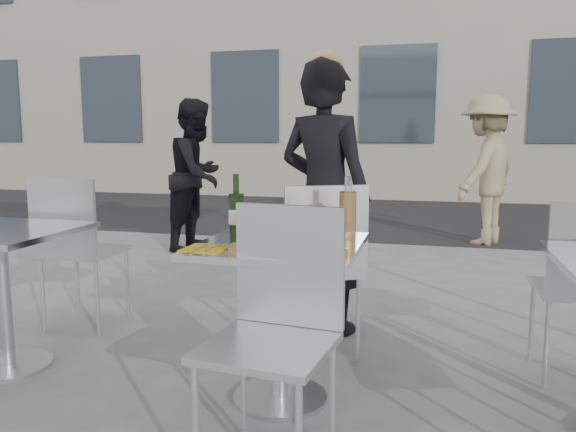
% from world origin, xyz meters
% --- Properties ---
extents(ground, '(80.00, 80.00, 0.00)m').
position_xyz_m(ground, '(0.00, 0.00, 0.00)').
color(ground, '#5F5F61').
extents(street_asphalt, '(24.00, 5.00, 0.00)m').
position_xyz_m(street_asphalt, '(0.00, 6.50, 0.00)').
color(street_asphalt, black).
rests_on(street_asphalt, ground).
extents(main_table, '(0.72, 0.72, 0.75)m').
position_xyz_m(main_table, '(0.00, 0.00, 0.54)').
color(main_table, '#B7BABF').
rests_on(main_table, ground).
extents(side_table_left, '(0.72, 0.72, 0.75)m').
position_xyz_m(side_table_left, '(-1.50, 0.00, 0.54)').
color(side_table_left, '#B7BABF').
rests_on(side_table_left, ground).
extents(chair_far, '(0.59, 0.60, 0.97)m').
position_xyz_m(chair_far, '(0.09, 0.53, 0.58)').
color(chair_far, silver).
rests_on(chair_far, ground).
extents(chair_near, '(0.49, 0.50, 0.97)m').
position_xyz_m(chair_near, '(0.12, -0.46, 0.57)').
color(chair_near, silver).
rests_on(chair_near, ground).
extents(side_chair_lfar, '(0.46, 0.47, 0.97)m').
position_xyz_m(side_chair_lfar, '(-1.50, 0.63, 0.58)').
color(side_chair_lfar, silver).
rests_on(side_chair_lfar, ground).
extents(woman_diner, '(0.71, 0.58, 1.69)m').
position_xyz_m(woman_diner, '(0.01, 1.03, 0.84)').
color(woman_diner, black).
rests_on(woman_diner, ground).
extents(pedestrian_a, '(0.71, 0.86, 1.62)m').
position_xyz_m(pedestrian_a, '(-1.79, 3.24, 0.81)').
color(pedestrian_a, black).
rests_on(pedestrian_a, ground).
extents(pedestrian_b, '(1.08, 1.26, 1.69)m').
position_xyz_m(pedestrian_b, '(1.26, 4.32, 0.85)').
color(pedestrian_b, '#91835D').
rests_on(pedestrian_b, ground).
extents(pizza_near, '(0.32, 0.32, 0.02)m').
position_xyz_m(pizza_near, '(-0.01, -0.17, 0.76)').
color(pizza_near, tan).
rests_on(pizza_near, main_table).
extents(pizza_far, '(0.30, 0.30, 0.03)m').
position_xyz_m(pizza_far, '(0.08, 0.22, 0.77)').
color(pizza_far, white).
rests_on(pizza_far, main_table).
extents(salad_plate, '(0.22, 0.22, 0.09)m').
position_xyz_m(salad_plate, '(-0.05, 0.02, 0.79)').
color(salad_plate, white).
rests_on(salad_plate, main_table).
extents(wine_bottle, '(0.07, 0.08, 0.29)m').
position_xyz_m(wine_bottle, '(-0.25, 0.13, 0.86)').
color(wine_bottle, '#27521E').
rests_on(wine_bottle, main_table).
extents(carafe, '(0.08, 0.08, 0.29)m').
position_xyz_m(carafe, '(0.28, 0.17, 0.87)').
color(carafe, tan).
rests_on(carafe, main_table).
extents(sugar_shaker, '(0.06, 0.06, 0.11)m').
position_xyz_m(sugar_shaker, '(0.17, 0.06, 0.80)').
color(sugar_shaker, white).
rests_on(sugar_shaker, main_table).
extents(wineglass_white_a, '(0.07, 0.07, 0.16)m').
position_xyz_m(wineglass_white_a, '(-0.16, -0.01, 0.86)').
color(wineglass_white_a, white).
rests_on(wineglass_white_a, main_table).
extents(wineglass_white_b, '(0.07, 0.07, 0.16)m').
position_xyz_m(wineglass_white_b, '(0.00, 0.15, 0.86)').
color(wineglass_white_b, white).
rests_on(wineglass_white_b, main_table).
extents(wineglass_red_a, '(0.07, 0.07, 0.16)m').
position_xyz_m(wineglass_red_a, '(0.06, 0.08, 0.86)').
color(wineglass_red_a, white).
rests_on(wineglass_red_a, main_table).
extents(wineglass_red_b, '(0.07, 0.07, 0.16)m').
position_xyz_m(wineglass_red_b, '(0.17, 0.06, 0.86)').
color(wineglass_red_b, white).
rests_on(wineglass_red_b, main_table).
extents(napkin_left, '(0.19, 0.20, 0.01)m').
position_xyz_m(napkin_left, '(-0.27, -0.21, 0.75)').
color(napkin_left, gold).
rests_on(napkin_left, main_table).
extents(napkin_right, '(0.20, 0.20, 0.01)m').
position_xyz_m(napkin_right, '(0.25, -0.19, 0.75)').
color(napkin_right, gold).
rests_on(napkin_right, main_table).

